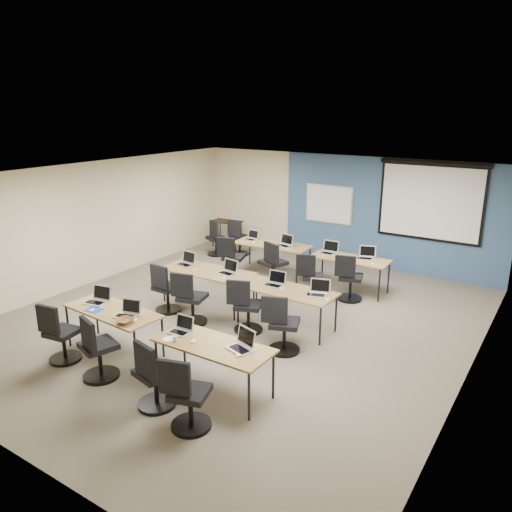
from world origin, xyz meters
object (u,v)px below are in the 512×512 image
Objects in this scene: projector_screen at (431,197)px; laptop_4 at (186,262)px; task_chair_5 at (190,302)px; laptop_6 at (275,282)px; training_table_back_right at (350,260)px; task_chair_0 at (60,338)px; task_chair_2 at (153,380)px; whiteboard at (329,204)px; laptop_5 at (228,270)px; laptop_10 at (329,250)px; training_table_mid_left at (207,273)px; task_chair_9 at (273,268)px; task_chair_7 at (282,329)px; training_table_mid_right at (286,292)px; task_chair_10 at (311,280)px; utility_table at (227,225)px; training_table_back_left at (272,246)px; spare_chair_b at (216,241)px; training_table_front_left at (113,313)px; task_chair_3 at (186,400)px; task_chair_6 at (246,310)px; laptop_8 at (252,237)px; task_chair_11 at (349,281)px; laptop_2 at (181,328)px; laptop_0 at (98,299)px; task_chair_1 at (97,353)px; training_table_front_right at (213,347)px; laptop_7 at (318,291)px; spare_chair_a at (238,240)px; laptop_11 at (366,255)px; task_chair_4 at (166,292)px; laptop_3 at (242,344)px; task_chair_8 at (232,261)px.

projector_screen is 6.84× the size of laptop_4.
task_chair_5 reaches higher than laptop_6.
task_chair_0 reaches higher than training_table_back_right.
task_chair_2 is at bearing -11.85° from task_chair_0.
whiteboard reaches higher than task_chair_5.
laptop_10 is (1.06, 2.33, 0.00)m from laptop_5.
training_table_mid_left is 5.25× the size of laptop_10.
task_chair_9 is (0.09, 1.53, -0.36)m from laptop_5.
task_chair_7 is 0.96× the size of task_chair_9.
task_chair_10 is (-0.28, 1.54, -0.29)m from training_table_mid_right.
utility_table is (-2.53, 4.57, 0.23)m from task_chair_5.
training_table_back_left is 2.10m from spare_chair_b.
task_chair_3 reaches higher than training_table_front_left.
training_table_back_left is (-0.60, -1.78, -0.76)m from whiteboard.
task_chair_6 is (1.37, 1.78, -0.27)m from training_table_front_left.
task_chair_7 reaches higher than laptop_8.
spare_chair_b is (-3.54, 2.82, -0.40)m from laptop_6.
task_chair_7 is at bearing -105.88° from task_chair_11.
laptop_2 is 3.90m from task_chair_10.
task_chair_1 is at bearing -52.74° from laptop_0.
task_chair_11 is at bearing 35.67° from training_table_mid_left.
laptop_7 reaches higher than training_table_front_right.
spare_chair_a is at bearing 108.66° from training_table_front_left.
laptop_5 and laptop_11 have the same top height.
task_chair_9 reaches higher than laptop_2.
whiteboard is 1.34× the size of task_chair_10.
task_chair_11 is (-0.15, 1.77, -0.39)m from laptop_7.
task_chair_6 reaches higher than spare_chair_b.
laptop_0 is 0.35× the size of task_chair_5.
spare_chair_b is at bearing 170.22° from laptop_10.
task_chair_4 is 1.18× the size of utility_table.
training_table_mid_right is at bearing 13.13° from task_chair_5.
utility_table is at bearing 107.95° from task_chair_6.
laptop_2 is at bearing -108.81° from task_chair_6.
task_chair_9 is 2.80m from spare_chair_b.
laptop_11 is at bearing 80.11° from training_table_mid_right.
task_chair_7 is 1.02× the size of spare_chair_a.
task_chair_5 is (-2.16, 1.45, -0.38)m from laptop_3.
task_chair_3 reaches higher than spare_chair_b.
training_table_back_right is at bearing 97.06° from task_chair_11.
laptop_3 is 0.35× the size of task_chair_8.
laptop_0 is 1.18× the size of laptop_8.
training_table_mid_right is at bearing -118.95° from task_chair_11.
task_chair_11 is (-0.06, -0.71, -0.39)m from laptop_11.
training_table_back_left is at bearing 108.06° from laptop_5.
whiteboard is 3.62× the size of laptop_0.
task_chair_4 is 3.30× the size of laptop_8.
laptop_2 is at bearing -93.82° from laptop_10.
task_chair_0 is at bearing -85.29° from spare_chair_a.
laptop_0 is 1.02× the size of laptop_5.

